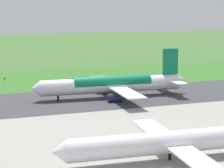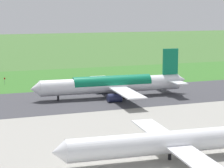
# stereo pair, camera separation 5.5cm
# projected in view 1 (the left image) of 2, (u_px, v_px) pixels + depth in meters

# --- Properties ---
(ground_plane) EXTENTS (800.00, 800.00, 0.00)m
(ground_plane) POSITION_uv_depth(u_px,v_px,m) (71.00, 100.00, 139.59)
(ground_plane) COLOR #3D662D
(runway_asphalt) EXTENTS (600.00, 36.09, 0.06)m
(runway_asphalt) POSITION_uv_depth(u_px,v_px,m) (71.00, 100.00, 139.59)
(runway_asphalt) COLOR #38383D
(runway_asphalt) RESTS_ON ground
(grass_verge_foreground) EXTENTS (600.00, 80.00, 0.04)m
(grass_verge_foreground) POSITION_uv_depth(u_px,v_px,m) (49.00, 83.00, 171.38)
(grass_verge_foreground) COLOR #346B27
(grass_verge_foreground) RESTS_ON ground
(airliner_main) EXTENTS (54.12, 44.25, 15.88)m
(airliner_main) POSITION_uv_depth(u_px,v_px,m) (113.00, 84.00, 143.75)
(airliner_main) COLOR white
(airliner_main) RESTS_ON ground
(airliner_parked_mid) EXTENTS (46.19, 37.81, 13.48)m
(airliner_parked_mid) POSITION_uv_depth(u_px,v_px,m) (171.00, 142.00, 83.50)
(airliner_parked_mid) COLOR white
(airliner_parked_mid) RESTS_ON ground
(no_stopping_sign) EXTENTS (0.60, 0.10, 2.57)m
(no_stopping_sign) POSITION_uv_depth(u_px,v_px,m) (5.00, 80.00, 169.60)
(no_stopping_sign) COLOR slate
(no_stopping_sign) RESTS_ON ground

